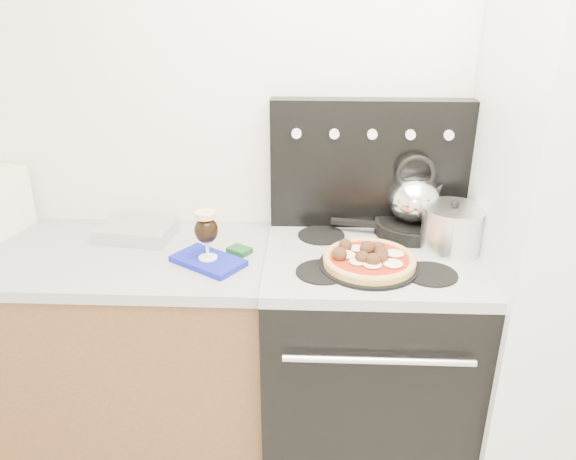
# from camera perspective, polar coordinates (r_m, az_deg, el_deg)

# --- Properties ---
(room_shell) EXTENTS (3.52, 3.01, 2.52)m
(room_shell) POSITION_cam_1_polar(r_m,az_deg,el_deg) (1.10, 9.68, -7.13)
(room_shell) COLOR beige
(room_shell) RESTS_ON ground
(base_cabinet) EXTENTS (1.45, 0.60, 0.86)m
(base_cabinet) POSITION_cam_1_polar(r_m,az_deg,el_deg) (2.47, -19.40, -11.83)
(base_cabinet) COLOR brown
(base_cabinet) RESTS_ON ground
(countertop) EXTENTS (1.48, 0.63, 0.04)m
(countertop) POSITION_cam_1_polar(r_m,az_deg,el_deg) (2.24, -20.94, -2.39)
(countertop) COLOR #A1A1A4
(countertop) RESTS_ON base_cabinet
(stove_body) EXTENTS (0.76, 0.65, 0.88)m
(stove_body) POSITION_cam_1_polar(r_m,az_deg,el_deg) (2.29, 7.78, -13.28)
(stove_body) COLOR black
(stove_body) RESTS_ON ground
(cooktop) EXTENTS (0.76, 0.65, 0.04)m
(cooktop) POSITION_cam_1_polar(r_m,az_deg,el_deg) (2.05, 8.49, -2.92)
(cooktop) COLOR #ADADB2
(cooktop) RESTS_ON stove_body
(backguard) EXTENTS (0.76, 0.08, 0.50)m
(backguard) POSITION_cam_1_polar(r_m,az_deg,el_deg) (2.20, 8.24, 6.61)
(backguard) COLOR black
(backguard) RESTS_ON cooktop
(fridge) EXTENTS (0.64, 0.68, 1.90)m
(fridge) POSITION_cam_1_polar(r_m,az_deg,el_deg) (2.19, 27.14, -2.11)
(fridge) COLOR silver
(fridge) RESTS_ON ground
(foil_sheet) EXTENTS (0.30, 0.24, 0.06)m
(foil_sheet) POSITION_cam_1_polar(r_m,az_deg,el_deg) (2.26, -15.06, -0.06)
(foil_sheet) COLOR white
(foil_sheet) RESTS_ON countertop
(oven_mitt) EXTENTS (0.29, 0.26, 0.02)m
(oven_mitt) POSITION_cam_1_polar(r_m,az_deg,el_deg) (2.01, -8.11, -3.13)
(oven_mitt) COLOR #131BAC
(oven_mitt) RESTS_ON countertop
(beer_glass) EXTENTS (0.10, 0.10, 0.18)m
(beer_glass) POSITION_cam_1_polar(r_m,az_deg,el_deg) (1.96, -8.28, -0.51)
(beer_glass) COLOR black
(beer_glass) RESTS_ON oven_mitt
(pizza_pan) EXTENTS (0.37, 0.37, 0.01)m
(pizza_pan) POSITION_cam_1_polar(r_m,az_deg,el_deg) (1.94, 8.22, -3.56)
(pizza_pan) COLOR black
(pizza_pan) RESTS_ON cooktop
(pizza) EXTENTS (0.38, 0.38, 0.04)m
(pizza) POSITION_cam_1_polar(r_m,az_deg,el_deg) (1.93, 8.26, -2.83)
(pizza) COLOR gold
(pizza) RESTS_ON pizza_pan
(skillet) EXTENTS (0.33, 0.33, 0.05)m
(skillet) POSITION_cam_1_polar(r_m,az_deg,el_deg) (2.22, 12.38, 0.28)
(skillet) COLOR black
(skillet) RESTS_ON cooktop
(tea_kettle) EXTENTS (0.25, 0.25, 0.22)m
(tea_kettle) POSITION_cam_1_polar(r_m,az_deg,el_deg) (2.17, 12.68, 3.54)
(tea_kettle) COLOR silver
(tea_kettle) RESTS_ON skillet
(stock_pot) EXTENTS (0.26, 0.26, 0.16)m
(stock_pot) POSITION_cam_1_polar(r_m,az_deg,el_deg) (2.10, 16.29, 0.01)
(stock_pot) COLOR silver
(stock_pot) RESTS_ON cooktop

